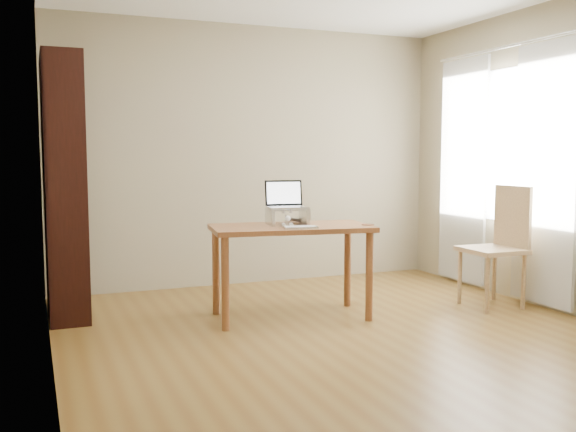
# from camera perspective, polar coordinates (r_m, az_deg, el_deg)

# --- Properties ---
(room) EXTENTS (4.04, 4.54, 2.64)m
(room) POSITION_cam_1_polar(r_m,az_deg,el_deg) (4.48, 6.34, 5.25)
(room) COLOR brown
(room) RESTS_ON ground
(bookshelf) EXTENTS (0.30, 0.90, 2.10)m
(bookshelf) POSITION_cam_1_polar(r_m,az_deg,el_deg) (5.50, -19.23, 2.41)
(bookshelf) COLOR black
(bookshelf) RESTS_ON ground
(curtains) EXTENTS (0.03, 1.90, 2.25)m
(curtains) POSITION_cam_1_polar(r_m,az_deg,el_deg) (6.21, 18.37, 3.87)
(curtains) COLOR white
(curtains) RESTS_ON ground
(desk) EXTENTS (1.34, 0.80, 0.75)m
(desk) POSITION_cam_1_polar(r_m,az_deg,el_deg) (5.14, 0.27, -2.08)
(desk) COLOR brown
(desk) RESTS_ON ground
(laptop_stand) EXTENTS (0.32, 0.25, 0.13)m
(laptop_stand) POSITION_cam_1_polar(r_m,az_deg,el_deg) (5.20, -0.06, 0.15)
(laptop_stand) COLOR silver
(laptop_stand) RESTS_ON desk
(laptop) EXTENTS (0.34, 0.30, 0.22)m
(laptop) POSITION_cam_1_polar(r_m,az_deg,el_deg) (5.24, -0.29, 1.35)
(laptop) COLOR silver
(laptop) RESTS_ON laptop_stand
(keyboard) EXTENTS (0.28, 0.16, 0.02)m
(keyboard) POSITION_cam_1_polar(r_m,az_deg,el_deg) (4.92, 1.13, -1.01)
(keyboard) COLOR silver
(keyboard) RESTS_ON desk
(coaster) EXTENTS (0.10, 0.10, 0.01)m
(coaster) POSITION_cam_1_polar(r_m,az_deg,el_deg) (5.20, 7.12, -0.77)
(coaster) COLOR brown
(coaster) RESTS_ON desk
(cat) EXTENTS (0.24, 0.48, 0.15)m
(cat) POSITION_cam_1_polar(r_m,az_deg,el_deg) (5.22, -0.32, -0.03)
(cat) COLOR #49423A
(cat) RESTS_ON desk
(chair) EXTENTS (0.47, 0.47, 1.05)m
(chair) POSITION_cam_1_polar(r_m,az_deg,el_deg) (5.84, 18.32, -2.13)
(chair) COLOR tan
(chair) RESTS_ON ground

